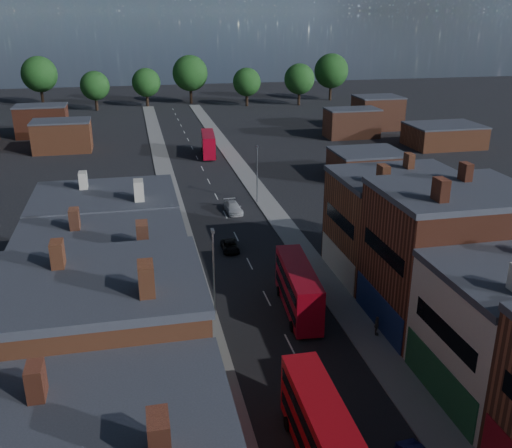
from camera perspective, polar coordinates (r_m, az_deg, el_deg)
name	(u,v)px	position (r m, az deg, el deg)	size (l,w,h in m)	color
pavement_west	(180,234)	(69.21, -7.60, -1.03)	(3.00, 200.00, 0.12)	gray
pavement_east	(284,226)	(71.26, 2.86, -0.23)	(3.00, 200.00, 0.12)	gray
lamp_post_2	(214,267)	(49.19, -4.26, -4.27)	(0.25, 0.70, 8.12)	slate
lamp_post_3	(257,170)	(78.78, 0.12, 5.39)	(0.25, 0.70, 8.12)	slate
bus_0	(322,432)	(35.42, 6.59, -19.95)	(2.67, 10.24, 4.41)	red
bus_1	(298,288)	(50.75, 4.24, -6.38)	(3.16, 10.31, 4.39)	#B00A1B
bus_2	(208,144)	(106.66, -4.80, 8.01)	(3.14, 9.93, 4.22)	#A9071C
car_2	(230,246)	(64.06, -2.62, -2.23)	(1.76, 3.82, 1.06)	black
car_3	(233,208)	(76.11, -2.30, 1.66)	(1.93, 4.74, 1.38)	silver
ped_3	(377,326)	(48.73, 11.98, -9.92)	(0.98, 0.45, 1.68)	#524E46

